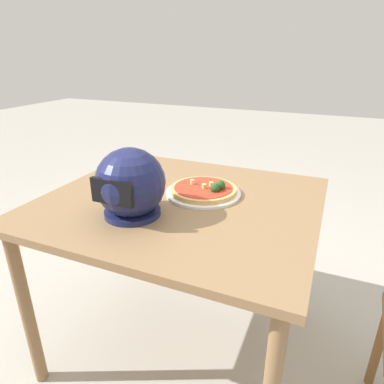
{
  "coord_description": "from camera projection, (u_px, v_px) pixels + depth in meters",
  "views": [
    {
      "loc": [
        -0.54,
        1.13,
        1.32
      ],
      "look_at": [
        -0.03,
        -0.04,
        0.79
      ],
      "focal_mm": 31.61,
      "sensor_mm": 36.0,
      "label": 1
    }
  ],
  "objects": [
    {
      "name": "pizza",
      "position": [
        205.0,
        189.0,
        1.4
      ],
      "size": [
        0.28,
        0.28,
        0.06
      ],
      "color": "tan",
      "rests_on": "pizza_plate"
    },
    {
      "name": "motorcycle_helmet",
      "position": [
        130.0,
        184.0,
        1.19
      ],
      "size": [
        0.25,
        0.25,
        0.25
      ],
      "color": "#191E4C",
      "rests_on": "dining_table"
    },
    {
      "name": "dining_table",
      "position": [
        181.0,
        218.0,
        1.4
      ],
      "size": [
        1.08,
        0.97,
        0.77
      ],
      "color": "olive",
      "rests_on": "ground"
    },
    {
      "name": "ground_plane",
      "position": [
        182.0,
        341.0,
        1.67
      ],
      "size": [
        14.0,
        14.0,
        0.0
      ],
      "primitive_type": "plane",
      "color": "#B2ADA3"
    },
    {
      "name": "pizza_plate",
      "position": [
        203.0,
        193.0,
        1.41
      ],
      "size": [
        0.31,
        0.31,
        0.01
      ],
      "primitive_type": "cylinder",
      "color": "white",
      "rests_on": "dining_table"
    }
  ]
}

